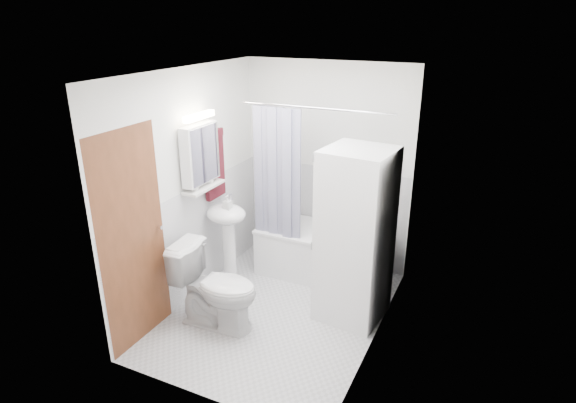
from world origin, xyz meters
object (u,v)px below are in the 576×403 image
at_px(toilet, 216,288).
at_px(bathtub, 321,251).
at_px(washer_dryer, 355,236).
at_px(sink, 227,226).

bearing_deg(toilet, bathtub, -25.69).
bearing_deg(toilet, washer_dryer, -60.24).
height_order(bathtub, washer_dryer, washer_dryer).
distance_m(bathtub, sink, 1.14).
height_order(bathtub, toilet, toilet).
height_order(sink, washer_dryer, washer_dryer).
bearing_deg(washer_dryer, sink, -172.90).
relative_size(washer_dryer, toilet, 2.07).
bearing_deg(bathtub, toilet, -112.55).
bearing_deg(sink, toilet, -66.86).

